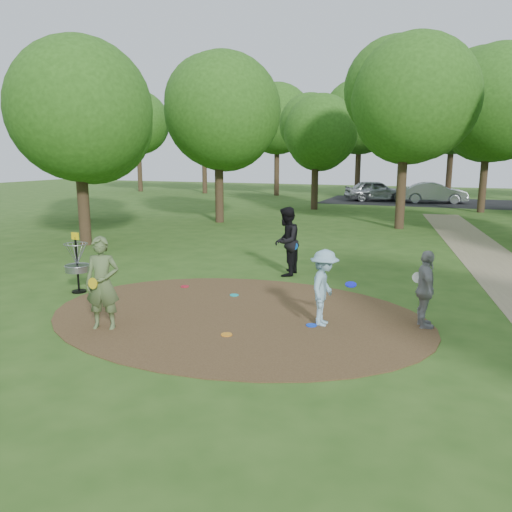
% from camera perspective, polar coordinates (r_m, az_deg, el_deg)
% --- Properties ---
extents(ground, '(100.00, 100.00, 0.00)m').
position_cam_1_polar(ground, '(10.95, -2.28, -6.82)').
color(ground, '#2D5119').
rests_on(ground, ground).
extents(dirt_clearing, '(8.40, 8.40, 0.02)m').
position_cam_1_polar(dirt_clearing, '(10.94, -2.29, -6.77)').
color(dirt_clearing, '#47301C').
rests_on(dirt_clearing, ground).
extents(parking_lot, '(14.00, 8.00, 0.01)m').
position_cam_1_polar(parking_lot, '(39.74, 18.08, 5.91)').
color(parking_lot, black).
rests_on(parking_lot, ground).
extents(player_observer_with_disc, '(0.79, 0.64, 1.88)m').
position_cam_1_polar(player_observer_with_disc, '(10.34, -17.14, -3.01)').
color(player_observer_with_disc, '#53683C').
rests_on(player_observer_with_disc, ground).
extents(player_throwing_with_disc, '(0.98, 1.03, 1.58)m').
position_cam_1_polar(player_throwing_with_disc, '(10.22, 7.77, -3.63)').
color(player_throwing_with_disc, '#8BB8CF').
rests_on(player_throwing_with_disc, ground).
extents(player_walking_with_disc, '(0.79, 1.00, 1.99)m').
position_cam_1_polar(player_walking_with_disc, '(14.38, 3.47, 1.67)').
color(player_walking_with_disc, black).
rests_on(player_walking_with_disc, ground).
extents(player_waiting_with_disc, '(0.61, 1.00, 1.59)m').
position_cam_1_polar(player_waiting_with_disc, '(10.54, 18.81, -3.65)').
color(player_waiting_with_disc, gray).
rests_on(player_waiting_with_disc, ground).
extents(disc_ground_cyan, '(0.22, 0.22, 0.02)m').
position_cam_1_polar(disc_ground_cyan, '(12.40, -2.51, -4.48)').
color(disc_ground_cyan, '#17B3B8').
rests_on(disc_ground_cyan, dirt_clearing).
extents(disc_ground_blue, '(0.22, 0.22, 0.02)m').
position_cam_1_polar(disc_ground_blue, '(10.31, 6.35, -7.87)').
color(disc_ground_blue, '#0E3EEE').
rests_on(disc_ground_blue, dirt_clearing).
extents(disc_ground_red, '(0.22, 0.22, 0.02)m').
position_cam_1_polar(disc_ground_red, '(13.33, -8.14, -3.46)').
color(disc_ground_red, red).
rests_on(disc_ground_red, dirt_clearing).
extents(car_left, '(5.00, 3.55, 1.58)m').
position_cam_1_polar(car_left, '(39.61, 13.52, 7.28)').
color(car_left, '#9EA1A6').
rests_on(car_left, ground).
extents(car_right, '(4.75, 2.23, 1.51)m').
position_cam_1_polar(car_right, '(39.05, 19.72, 6.82)').
color(car_right, '#999DA0').
rests_on(car_right, ground).
extents(disc_ground_orange, '(0.22, 0.22, 0.02)m').
position_cam_1_polar(disc_ground_orange, '(9.76, -3.39, -8.95)').
color(disc_ground_orange, orange).
rests_on(disc_ground_orange, dirt_clearing).
extents(disc_golf_basket, '(0.63, 0.63, 1.54)m').
position_cam_1_polar(disc_golf_basket, '(13.35, -19.80, -0.28)').
color(disc_golf_basket, black).
rests_on(disc_golf_basket, ground).
extents(tree_ring, '(37.32, 45.93, 9.61)m').
position_cam_1_polar(tree_ring, '(19.41, 13.81, 16.46)').
color(tree_ring, '#332316').
rests_on(tree_ring, ground).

